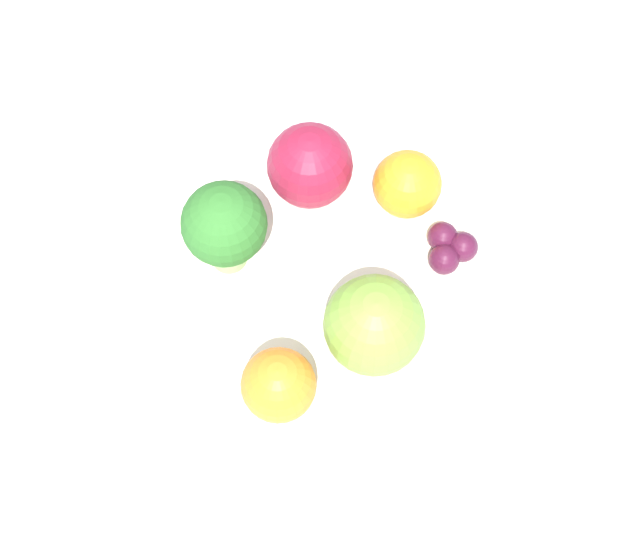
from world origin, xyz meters
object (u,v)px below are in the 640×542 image
orange_back (279,385)px  grape_cluster (450,248)px  bowl (320,295)px  apple_green (374,325)px  broccoli (224,226)px  apple_red (310,165)px  orange_front (407,184)px

orange_back → grape_cluster: (0.03, -0.13, -0.01)m
bowl → apple_green: apple_green is taller
grape_cluster → orange_back: bearing=104.1°
broccoli → orange_back: broccoli is taller
apple_red → orange_front: (-0.04, -0.05, -0.01)m
orange_front → broccoli: bearing=82.0°
apple_red → apple_green: bearing=170.6°
apple_red → orange_back: apple_red is taller
apple_green → orange_front: apple_green is taller
grape_cluster → apple_green: bearing=112.9°
bowl → orange_back: orange_back is taller
bowl → grape_cluster: 0.08m
orange_front → apple_green: bearing=138.6°
bowl → orange_back: bearing=134.9°
bowl → apple_red: 0.08m
bowl → broccoli: 0.08m
bowl → broccoli: (0.04, 0.04, 0.06)m
apple_red → orange_back: size_ratio=1.24×
apple_red → apple_green: 0.11m
orange_back → apple_green: bearing=-86.7°
apple_red → apple_green: apple_green is taller
orange_front → grape_cluster: size_ratio=1.28×
apple_green → grape_cluster: size_ratio=1.76×
broccoli → apple_red: bearing=-72.7°
apple_green → orange_back: apple_green is taller
apple_red → orange_front: 0.06m
broccoli → apple_red: broccoli is taller
bowl → apple_red: apple_red is taller
orange_back → apple_red: bearing=-35.1°
bowl → broccoli: size_ratio=3.08×
apple_red → grape_cluster: bearing=-147.6°
bowl → broccoli: broccoli is taller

